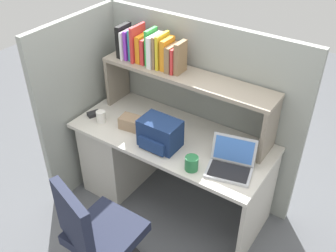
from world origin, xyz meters
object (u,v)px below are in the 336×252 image
backpack (160,134)px  snack_canister (192,163)px  laptop (231,163)px  office_chair (99,242)px  tissue_box (134,123)px  paper_cup (101,117)px  computer_mouse (94,114)px

backpack → snack_canister: 0.36m
laptop → office_chair: laptop is taller
laptop → office_chair: size_ratio=0.39×
tissue_box → office_chair: bearing=-76.9°
snack_canister → office_chair: office_chair is taller
tissue_box → laptop: bearing=-8.9°
backpack → snack_canister: (0.34, -0.10, -0.06)m
paper_cup → laptop: bearing=3.2°
paper_cup → tissue_box: size_ratio=0.45×
computer_mouse → snack_canister: size_ratio=1.00×
paper_cup → snack_canister: snack_canister is taller
paper_cup → office_chair: 1.03m
tissue_box → snack_canister: snack_canister is taller
backpack → tissue_box: bearing=168.1°
paper_cup → backpack: bearing=1.0°
computer_mouse → paper_cup: paper_cup is taller
computer_mouse → laptop: bearing=24.1°
paper_cup → tissue_box: 0.29m
paper_cup → office_chair: size_ratio=0.11×
computer_mouse → paper_cup: (0.12, -0.04, 0.03)m
office_chair → snack_canister: bearing=-98.2°
snack_canister → office_chair: 0.82m
tissue_box → office_chair: 0.96m
backpack → snack_canister: backpack is taller
laptop → computer_mouse: 1.26m
snack_canister → office_chair: size_ratio=0.11×
computer_mouse → office_chair: 1.12m
laptop → backpack: bearing=-174.6°
snack_canister → office_chair: (-0.32, -0.65, -0.39)m
paper_cup → office_chair: (0.60, -0.74, -0.39)m
backpack → computer_mouse: (-0.70, 0.03, -0.09)m
laptop → snack_canister: size_ratio=3.50×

